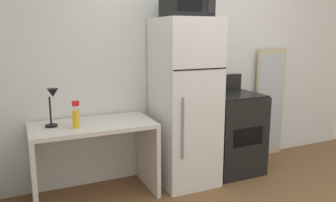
% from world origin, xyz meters
% --- Properties ---
extents(wall_back_white, '(5.00, 0.10, 2.60)m').
position_xyz_m(wall_back_white, '(0.00, 1.70, 1.30)').
color(wall_back_white, silver).
rests_on(wall_back_white, ground).
extents(desk, '(1.16, 0.60, 0.75)m').
position_xyz_m(desk, '(-1.21, 1.33, 0.52)').
color(desk, silver).
rests_on(desk, ground).
extents(desk_lamp, '(0.14, 0.12, 0.35)m').
position_xyz_m(desk_lamp, '(-1.56, 1.36, 0.99)').
color(desk_lamp, black).
rests_on(desk_lamp, desk).
extents(spray_bottle, '(0.06, 0.06, 0.25)m').
position_xyz_m(spray_bottle, '(-1.38, 1.24, 0.85)').
color(spray_bottle, yellow).
rests_on(spray_bottle, desk).
extents(refrigerator, '(0.58, 0.66, 1.74)m').
position_xyz_m(refrigerator, '(-0.24, 1.31, 0.87)').
color(refrigerator, white).
rests_on(refrigerator, ground).
extents(microwave, '(0.46, 0.35, 0.26)m').
position_xyz_m(microwave, '(-0.24, 1.29, 1.87)').
color(microwave, black).
rests_on(microwave, refrigerator).
extents(oven_range, '(0.59, 0.61, 1.10)m').
position_xyz_m(oven_range, '(0.39, 1.33, 0.47)').
color(oven_range, black).
rests_on(oven_range, ground).
extents(leaning_mirror, '(0.44, 0.03, 1.40)m').
position_xyz_m(leaning_mirror, '(1.14, 1.59, 0.70)').
color(leaning_mirror, '#C6B793').
rests_on(leaning_mirror, ground).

